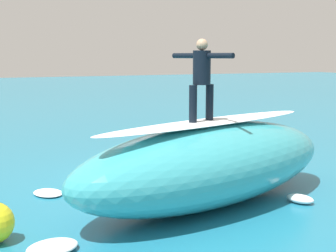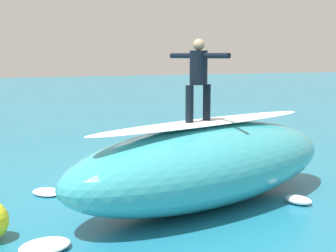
% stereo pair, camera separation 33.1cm
% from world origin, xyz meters
% --- Properties ---
extents(ground_plane, '(120.00, 120.00, 0.00)m').
position_xyz_m(ground_plane, '(0.00, 0.00, 0.00)').
color(ground_plane, teal).
extents(wave_crest, '(7.26, 4.34, 1.67)m').
position_xyz_m(wave_crest, '(-0.21, 2.47, 0.84)').
color(wave_crest, teal).
rests_on(wave_crest, ground_plane).
extents(wave_foam_lip, '(5.82, 2.51, 0.08)m').
position_xyz_m(wave_foam_lip, '(-0.21, 2.47, 1.71)').
color(wave_foam_lip, white).
rests_on(wave_foam_lip, wave_crest).
extents(surfboard_riding, '(2.15, 1.15, 0.07)m').
position_xyz_m(surfboard_riding, '(0.08, 2.56, 1.71)').
color(surfboard_riding, '#33B2D1').
rests_on(surfboard_riding, wave_crest).
extents(surfer_riding, '(0.62, 1.50, 1.64)m').
position_xyz_m(surfer_riding, '(0.08, 2.56, 2.70)').
color(surfer_riding, black).
rests_on(surfer_riding, surfboard_riding).
extents(surfboard_paddling, '(2.22, 0.67, 0.09)m').
position_xyz_m(surfboard_paddling, '(-0.69, -2.20, 0.04)').
color(surfboard_paddling, '#E0563D').
rests_on(surfboard_paddling, ground_plane).
extents(surfer_paddling, '(1.69, 0.42, 0.30)m').
position_xyz_m(surfer_paddling, '(-0.82, -2.21, 0.22)').
color(surfer_paddling, black).
rests_on(surfer_paddling, surfboard_paddling).
extents(foam_patch_near, '(0.99, 0.86, 0.16)m').
position_xyz_m(foam_patch_near, '(3.33, 3.64, 0.08)').
color(foam_patch_near, white).
rests_on(foam_patch_near, ground_plane).
extents(foam_patch_mid, '(0.80, 0.92, 0.08)m').
position_xyz_m(foam_patch_mid, '(2.74, 0.41, 0.04)').
color(foam_patch_mid, white).
rests_on(foam_patch_mid, ground_plane).
extents(foam_patch_far, '(0.59, 0.70, 0.17)m').
position_xyz_m(foam_patch_far, '(-1.91, 3.26, 0.08)').
color(foam_patch_far, white).
rests_on(foam_patch_far, ground_plane).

